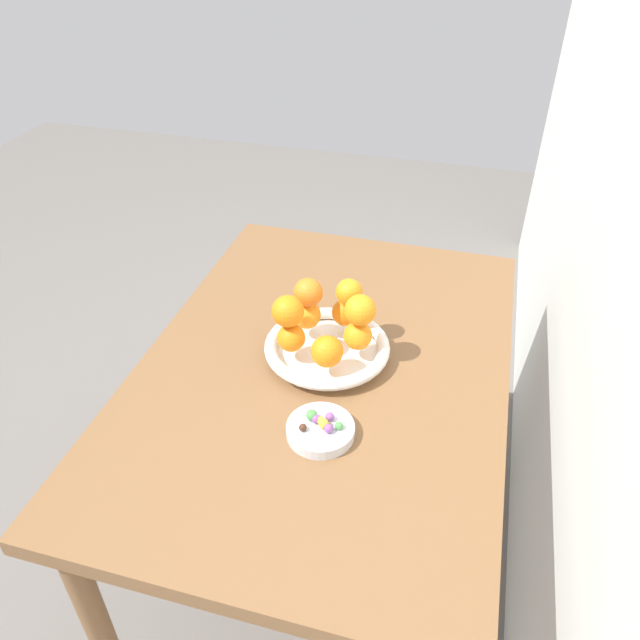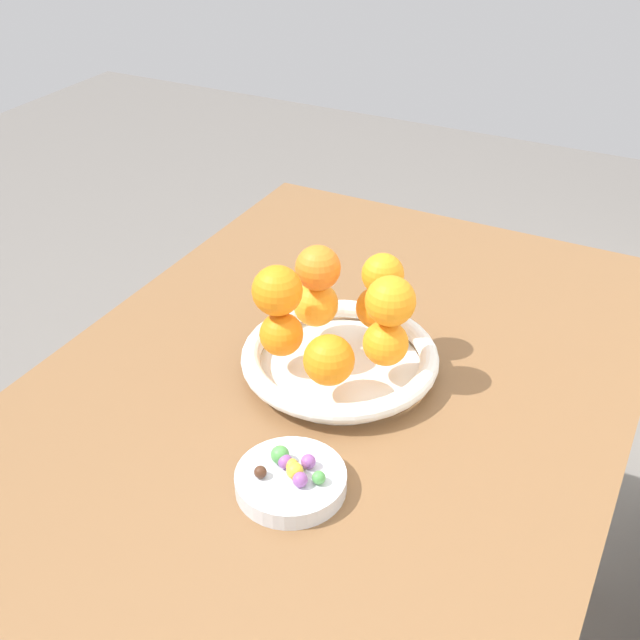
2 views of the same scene
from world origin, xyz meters
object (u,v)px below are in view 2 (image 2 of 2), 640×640
(candy_ball_4, at_px, (280,455))
(orange_6, at_px, (383,274))
(orange_0, at_px, (281,334))
(candy_ball_5, at_px, (319,478))
(dining_table, at_px, (331,432))
(orange_3, at_px, (377,308))
(candy_ball_1, at_px, (308,461))
(fruit_bowl, at_px, (337,359))
(candy_dish, at_px, (291,481))
(orange_1, at_px, (329,360))
(orange_8, at_px, (390,301))
(orange_7, at_px, (277,291))
(candy_ball_0, at_px, (295,471))
(orange_5, at_px, (318,268))
(candy_ball_6, at_px, (260,472))
(candy_ball_3, at_px, (285,462))
(orange_2, at_px, (386,343))
(orange_4, at_px, (316,304))
(candy_ball_7, at_px, (292,465))

(candy_ball_4, bearing_deg, orange_6, 179.41)
(orange_0, height_order, candy_ball_5, orange_0)
(dining_table, xyz_separation_m, orange_3, (-0.10, 0.02, 0.16))
(candy_ball_1, bearing_deg, fruit_bowl, -162.87)
(dining_table, xyz_separation_m, candy_dish, (0.20, 0.05, 0.10))
(orange_0, relative_size, orange_1, 0.90)
(candy_ball_1, bearing_deg, orange_8, 177.76)
(orange_7, xyz_separation_m, candy_ball_0, (0.19, 0.12, -0.10))
(orange_0, height_order, candy_ball_4, orange_0)
(orange_5, relative_size, candy_ball_6, 4.24)
(candy_dish, relative_size, candy_ball_3, 7.49)
(dining_table, bearing_deg, orange_5, -138.84)
(candy_ball_6, bearing_deg, candy_ball_3, 146.78)
(orange_6, bearing_deg, orange_3, -122.32)
(orange_7, distance_m, candy_ball_6, 0.24)
(orange_0, xyz_separation_m, candy_ball_5, (0.18, 0.15, -0.04))
(dining_table, relative_size, candy_ball_1, 64.29)
(orange_2, height_order, orange_4, orange_4)
(orange_1, height_order, orange_2, orange_1)
(orange_6, bearing_deg, candy_ball_4, -0.59)
(orange_3, distance_m, candy_ball_3, 0.29)
(orange_0, bearing_deg, orange_6, 139.56)
(orange_3, xyz_separation_m, candy_ball_1, (0.28, 0.04, -0.04))
(candy_ball_6, bearing_deg, candy_ball_7, 133.68)
(orange_3, relative_size, orange_8, 0.91)
(orange_0, distance_m, orange_1, 0.09)
(orange_2, distance_m, candy_ball_7, 0.22)
(dining_table, height_order, orange_3, orange_3)
(orange_1, xyz_separation_m, candy_ball_0, (0.15, 0.03, -0.04))
(orange_3, relative_size, candy_ball_7, 3.86)
(orange_2, xyz_separation_m, candy_ball_3, (0.21, -0.03, -0.04))
(dining_table, relative_size, orange_3, 18.68)
(orange_2, relative_size, candy_ball_7, 3.91)
(dining_table, distance_m, orange_7, 0.23)
(fruit_bowl, height_order, orange_0, orange_0)
(candy_dish, xyz_separation_m, candy_ball_6, (0.02, -0.03, 0.02))
(candy_ball_1, height_order, candy_ball_4, candy_ball_4)
(orange_7, xyz_separation_m, candy_ball_4, (0.17, 0.10, -0.10))
(orange_4, xyz_separation_m, candy_ball_1, (0.24, 0.12, -0.04))
(dining_table, distance_m, candy_ball_7, 0.23)
(candy_ball_1, bearing_deg, candy_ball_6, -46.70)
(orange_4, xyz_separation_m, candy_ball_0, (0.26, 0.11, -0.04))
(orange_4, xyz_separation_m, candy_ball_4, (0.25, 0.08, -0.04))
(orange_5, xyz_separation_m, orange_8, (0.03, 0.12, -0.00))
(orange_7, xyz_separation_m, candy_ball_7, (0.18, 0.12, -0.10))
(candy_dish, distance_m, orange_4, 0.29)
(orange_8, relative_size, candy_ball_1, 3.78)
(fruit_bowl, height_order, orange_4, orange_4)
(orange_2, xyz_separation_m, candy_ball_4, (0.21, -0.04, -0.04))
(orange_0, relative_size, candy_ball_1, 3.40)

